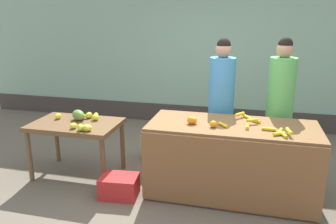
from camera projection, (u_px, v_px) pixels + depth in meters
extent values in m
plane|color=#665B4C|center=(190.00, 188.00, 4.23)|extent=(24.00, 24.00, 0.00)
cube|color=#8CB299|center=(218.00, 46.00, 6.30)|extent=(9.88, 0.20, 3.07)
cube|color=#3F3833|center=(214.00, 116.00, 6.57)|extent=(9.88, 0.04, 0.36)
cube|color=brown|center=(231.00, 159.00, 3.99)|extent=(1.94, 0.81, 0.88)
cube|color=brown|center=(228.00, 175.00, 3.60)|extent=(1.94, 0.03, 0.82)
cube|color=brown|center=(76.00, 125.00, 4.39)|extent=(1.13, 0.74, 0.06)
cylinder|color=brown|center=(30.00, 157.00, 4.32)|extent=(0.06, 0.06, 0.68)
cylinder|color=brown|center=(103.00, 165.00, 4.07)|extent=(0.06, 0.06, 0.68)
cylinder|color=brown|center=(57.00, 139.00, 4.91)|extent=(0.06, 0.06, 0.68)
cylinder|color=brown|center=(123.00, 146.00, 4.67)|extent=(0.06, 0.06, 0.68)
cylinder|color=yellow|center=(223.00, 125.00, 3.80)|extent=(0.13, 0.14, 0.04)
cylinder|color=yellow|center=(255.00, 121.00, 3.95)|extent=(0.15, 0.11, 0.04)
cylinder|color=gold|center=(280.00, 131.00, 3.59)|extent=(0.07, 0.16, 0.04)
cylinder|color=gold|center=(247.00, 127.00, 3.74)|extent=(0.04, 0.12, 0.04)
cylinder|color=gold|center=(284.00, 135.00, 3.48)|extent=(0.08, 0.13, 0.04)
cylinder|color=gold|center=(269.00, 129.00, 3.66)|extent=(0.15, 0.05, 0.04)
cylinder|color=gold|center=(279.00, 134.00, 3.51)|extent=(0.14, 0.10, 0.04)
cylinder|color=yellow|center=(248.00, 117.00, 4.08)|extent=(0.12, 0.15, 0.04)
cylinder|color=yellow|center=(289.00, 131.00, 3.50)|extent=(0.07, 0.16, 0.04)
cylinder|color=gold|center=(252.00, 120.00, 3.86)|extent=(0.14, 0.10, 0.04)
cylinder|color=yellow|center=(239.00, 114.00, 4.10)|extent=(0.12, 0.15, 0.04)
sphere|color=orange|center=(191.00, 120.00, 3.87)|extent=(0.09, 0.09, 0.09)
sphere|color=orange|center=(194.00, 121.00, 3.88)|extent=(0.08, 0.08, 0.08)
sphere|color=orange|center=(213.00, 124.00, 3.76)|extent=(0.08, 0.08, 0.08)
ellipsoid|color=yellow|center=(58.00, 116.00, 4.52)|extent=(0.08, 0.11, 0.07)
ellipsoid|color=gold|center=(89.00, 115.00, 4.55)|extent=(0.10, 0.13, 0.08)
ellipsoid|color=#DBDA43|center=(83.00, 116.00, 4.51)|extent=(0.10, 0.12, 0.08)
ellipsoid|color=yellow|center=(88.00, 128.00, 4.06)|extent=(0.14, 0.12, 0.08)
ellipsoid|color=#D3DD38|center=(86.00, 128.00, 4.05)|extent=(0.14, 0.13, 0.08)
ellipsoid|color=yellow|center=(96.00, 115.00, 4.57)|extent=(0.10, 0.12, 0.07)
ellipsoid|color=yellow|center=(73.00, 126.00, 4.14)|extent=(0.08, 0.11, 0.07)
ellipsoid|color=yellow|center=(95.00, 117.00, 4.46)|extent=(0.10, 0.09, 0.08)
ellipsoid|color=yellow|center=(80.00, 127.00, 4.06)|extent=(0.11, 0.14, 0.09)
ellipsoid|color=olive|center=(78.00, 115.00, 4.46)|extent=(0.26, 0.24, 0.14)
cylinder|color=#33333D|center=(219.00, 145.00, 4.67)|extent=(0.29, 0.29, 0.70)
cylinder|color=#3F8CCC|center=(222.00, 90.00, 4.45)|extent=(0.34, 0.34, 0.86)
sphere|color=tan|center=(224.00, 50.00, 4.31)|extent=(0.21, 0.21, 0.21)
sphere|color=black|center=(224.00, 45.00, 4.29)|extent=(0.18, 0.18, 0.18)
cylinder|color=#33333D|center=(275.00, 149.00, 4.53)|extent=(0.29, 0.29, 0.71)
cylinder|color=#59B259|center=(281.00, 92.00, 4.31)|extent=(0.34, 0.34, 0.87)
sphere|color=tan|center=(285.00, 50.00, 4.16)|extent=(0.21, 0.21, 0.21)
sphere|color=black|center=(286.00, 44.00, 4.14)|extent=(0.18, 0.18, 0.18)
cube|color=red|center=(119.00, 186.00, 4.00)|extent=(0.47, 0.36, 0.26)
ellipsoid|color=tan|center=(151.00, 143.00, 4.97)|extent=(0.43, 0.39, 0.54)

